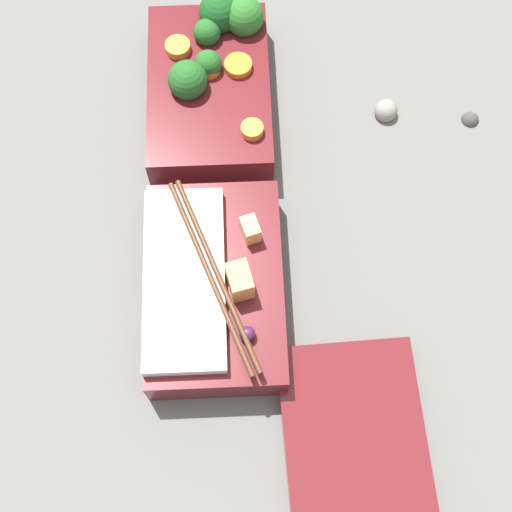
{
  "coord_description": "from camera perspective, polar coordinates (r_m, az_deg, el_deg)",
  "views": [
    {
      "loc": [
        0.33,
        0.04,
        0.65
      ],
      "look_at": [
        0.08,
        0.05,
        0.04
      ],
      "focal_mm": 50.0,
      "sensor_mm": 36.0,
      "label": 1
    }
  ],
  "objects": [
    {
      "name": "ground_plane",
      "position": [
        0.73,
        -4.11,
        4.17
      ],
      "size": [
        3.0,
        3.0,
        0.0
      ],
      "primitive_type": "plane",
      "color": "slate"
    },
    {
      "name": "bento_lid",
      "position": [
        0.65,
        7.99,
        -15.32
      ],
      "size": [
        0.2,
        0.13,
        0.02
      ],
      "primitive_type": "cube",
      "rotation": [
        0.0,
        0.0,
        0.04
      ],
      "color": "maroon",
      "rests_on": "ground_plane"
    },
    {
      "name": "bento_tray_rice",
      "position": [
        0.66,
        -3.52,
        -2.41
      ],
      "size": [
        0.2,
        0.13,
        0.07
      ],
      "color": "maroon",
      "rests_on": "ground_plane"
    },
    {
      "name": "pebble_0",
      "position": [
        0.78,
        10.35,
        11.36
      ],
      "size": [
        0.02,
        0.02,
        0.02
      ],
      "primitive_type": "sphere",
      "color": "gray",
      "rests_on": "ground_plane"
    },
    {
      "name": "pebble_2",
      "position": [
        0.8,
        16.81,
        10.54
      ],
      "size": [
        0.02,
        0.02,
        0.02
      ],
      "primitive_type": "sphere",
      "color": "#474442",
      "rests_on": "ground_plane"
    },
    {
      "name": "bento_tray_vegetable",
      "position": [
        0.77,
        -3.62,
        13.74
      ],
      "size": [
        0.2,
        0.13,
        0.08
      ],
      "color": "maroon",
      "rests_on": "ground_plane"
    }
  ]
}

